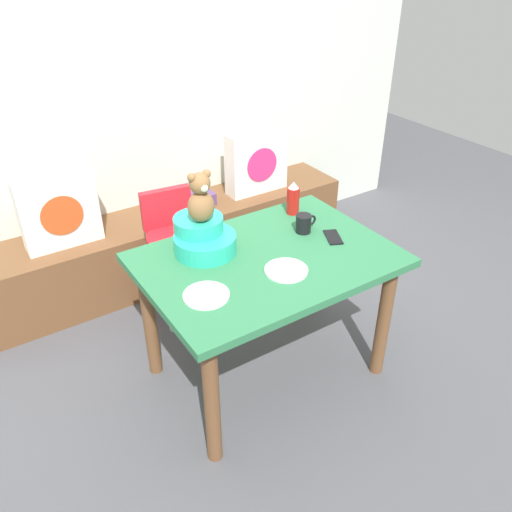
% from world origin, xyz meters
% --- Properties ---
extents(ground_plane, '(8.00, 8.00, 0.00)m').
position_xyz_m(ground_plane, '(0.00, 0.00, 0.00)').
color(ground_plane, '#4C4C51').
extents(back_wall, '(4.40, 0.10, 2.60)m').
position_xyz_m(back_wall, '(0.00, 1.44, 1.30)').
color(back_wall, silver).
rests_on(back_wall, ground_plane).
extents(window_bench, '(2.60, 0.44, 0.46)m').
position_xyz_m(window_bench, '(0.00, 1.17, 0.23)').
color(window_bench, brown).
rests_on(window_bench, ground_plane).
extents(pillow_floral_left, '(0.44, 0.15, 0.44)m').
position_xyz_m(pillow_floral_left, '(-0.68, 1.15, 0.68)').
color(pillow_floral_left, white).
rests_on(pillow_floral_left, window_bench).
extents(pillow_floral_right, '(0.44, 0.15, 0.44)m').
position_xyz_m(pillow_floral_right, '(0.69, 1.15, 0.68)').
color(pillow_floral_right, white).
rests_on(pillow_floral_right, window_bench).
extents(book_stack, '(0.20, 0.14, 0.08)m').
position_xyz_m(book_stack, '(0.24, 1.17, 0.50)').
color(book_stack, '#583A6A').
rests_on(book_stack, window_bench).
extents(dining_table, '(1.19, 0.84, 0.74)m').
position_xyz_m(dining_table, '(0.00, 0.00, 0.63)').
color(dining_table, '#2D7247').
rests_on(dining_table, ground_plane).
extents(highchair, '(0.35, 0.48, 0.79)m').
position_xyz_m(highchair, '(-0.15, 0.74, 0.52)').
color(highchair, red).
rests_on(highchair, ground_plane).
extents(infant_seat_teal, '(0.30, 0.33, 0.16)m').
position_xyz_m(infant_seat_teal, '(-0.23, 0.22, 0.81)').
color(infant_seat_teal, '#27B69A').
rests_on(infant_seat_teal, dining_table).
extents(teddy_bear, '(0.13, 0.12, 0.25)m').
position_xyz_m(teddy_bear, '(-0.23, 0.22, 1.02)').
color(teddy_bear, olive).
rests_on(teddy_bear, infant_seat_teal).
extents(ketchup_bottle, '(0.07, 0.07, 0.18)m').
position_xyz_m(ketchup_bottle, '(0.37, 0.30, 0.83)').
color(ketchup_bottle, red).
rests_on(ketchup_bottle, dining_table).
extents(coffee_mug, '(0.12, 0.08, 0.09)m').
position_xyz_m(coffee_mug, '(0.29, 0.10, 0.79)').
color(coffee_mug, black).
rests_on(coffee_mug, dining_table).
extents(dinner_plate_near, '(0.20, 0.20, 0.01)m').
position_xyz_m(dinner_plate_near, '(0.00, -0.15, 0.75)').
color(dinner_plate_near, white).
rests_on(dinner_plate_near, dining_table).
extents(dinner_plate_far, '(0.20, 0.20, 0.01)m').
position_xyz_m(dinner_plate_far, '(-0.40, -0.12, 0.75)').
color(dinner_plate_far, white).
rests_on(dinner_plate_far, dining_table).
extents(cell_phone, '(0.12, 0.16, 0.01)m').
position_xyz_m(cell_phone, '(0.38, -0.03, 0.74)').
color(cell_phone, black).
rests_on(cell_phone, dining_table).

